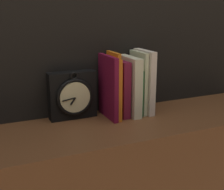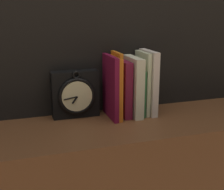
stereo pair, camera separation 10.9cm
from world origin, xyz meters
TOP-DOWN VIEW (x-y plane):
  - wall_back at (0.00, 0.20)m, footprint 6.00×0.05m
  - clock at (-0.10, 0.13)m, footprint 0.18×0.07m
  - book_slot0_maroon at (0.02, 0.08)m, footprint 0.02×0.15m
  - book_slot1_orange at (0.04, 0.09)m, footprint 0.02×0.15m
  - book_slot2_orange at (0.05, 0.11)m, footprint 0.01×0.11m
  - book_slot3_maroon at (0.08, 0.09)m, footprint 0.03×0.13m
  - book_slot4_cream at (0.11, 0.09)m, footprint 0.03×0.15m
  - book_slot5_green at (0.14, 0.09)m, footprint 0.01×0.13m
  - book_slot6_cream at (0.16, 0.10)m, footprint 0.02×0.13m
  - book_slot7_cream at (0.18, 0.09)m, footprint 0.02×0.14m

SIDE VIEW (x-z plane):
  - book_slot5_green at x=0.14m, z-range 0.90..1.08m
  - clock at x=-0.10m, z-range 0.90..1.08m
  - book_slot3_maroon at x=0.08m, z-range 0.90..1.11m
  - book_slot4_cream at x=0.11m, z-range 0.90..1.13m
  - book_slot1_orange at x=0.04m, z-range 0.90..1.13m
  - book_slot0_maroon at x=0.02m, z-range 0.90..1.14m
  - book_slot6_cream at x=0.16m, z-range 0.90..1.14m
  - book_slot2_orange at x=0.05m, z-range 0.90..1.14m
  - book_slot7_cream at x=0.18m, z-range 0.90..1.15m
  - wall_back at x=0.00m, z-range 0.00..2.60m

